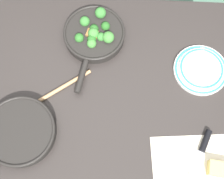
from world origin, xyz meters
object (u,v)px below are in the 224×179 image
(wooden_spoon, at_px, (41,100))
(cheese_block, at_px, (219,169))
(skillet_eggs, at_px, (20,132))
(dinner_plate_stack, at_px, (201,69))
(grater_knife, at_px, (201,152))
(skillet_broccoli, at_px, (94,34))

(wooden_spoon, distance_m, cheese_block, 0.71)
(skillet_eggs, height_order, wooden_spoon, skillet_eggs)
(cheese_block, relative_size, dinner_plate_stack, 0.38)
(grater_knife, bearing_deg, cheese_block, 67.31)
(grater_knife, bearing_deg, dinner_plate_stack, -160.10)
(grater_knife, height_order, cheese_block, cheese_block)
(wooden_spoon, bearing_deg, skillet_broccoli, -158.98)
(grater_knife, xyz_separation_m, cheese_block, (0.06, -0.06, 0.01))
(skillet_eggs, xyz_separation_m, grater_knife, (0.67, -0.04, -0.02))
(skillet_broccoli, relative_size, dinner_plate_stack, 1.79)
(grater_knife, bearing_deg, skillet_eggs, -71.01)
(skillet_eggs, relative_size, dinner_plate_stack, 1.67)
(skillet_eggs, height_order, dinner_plate_stack, skillet_eggs)
(grater_knife, xyz_separation_m, dinner_plate_stack, (0.01, 0.33, 0.00))
(wooden_spoon, relative_size, dinner_plate_stack, 1.42)
(skillet_broccoli, height_order, wooden_spoon, skillet_broccoli)
(skillet_broccoli, distance_m, dinner_plate_stack, 0.46)
(skillet_eggs, xyz_separation_m, dinner_plate_stack, (0.68, 0.29, -0.01))
(skillet_eggs, height_order, grater_knife, skillet_eggs)
(cheese_block, bearing_deg, grater_knife, 135.06)
(wooden_spoon, distance_m, grater_knife, 0.64)
(grater_knife, distance_m, cheese_block, 0.08)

